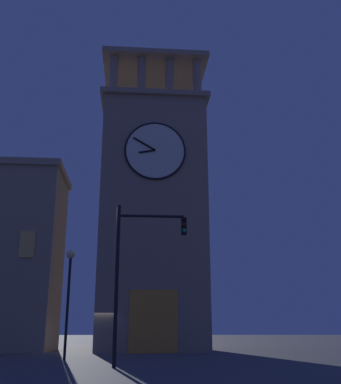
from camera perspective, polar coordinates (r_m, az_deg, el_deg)
name	(u,v)px	position (r m, az deg, el deg)	size (l,w,h in m)	color
ground_plane	(96,353)	(32.21, -9.24, -19.11)	(200.00, 200.00, 0.00)	#4C4C51
clocktower	(152,218)	(36.32, -2.30, -3.31)	(8.33, 9.01, 24.44)	gray
traffic_signal_mid	(138,259)	(19.69, -4.10, -8.33)	(3.03, 0.41, 6.67)	black
street_lamp	(69,283)	(24.71, -12.49, -10.94)	(0.44, 0.44, 5.47)	black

